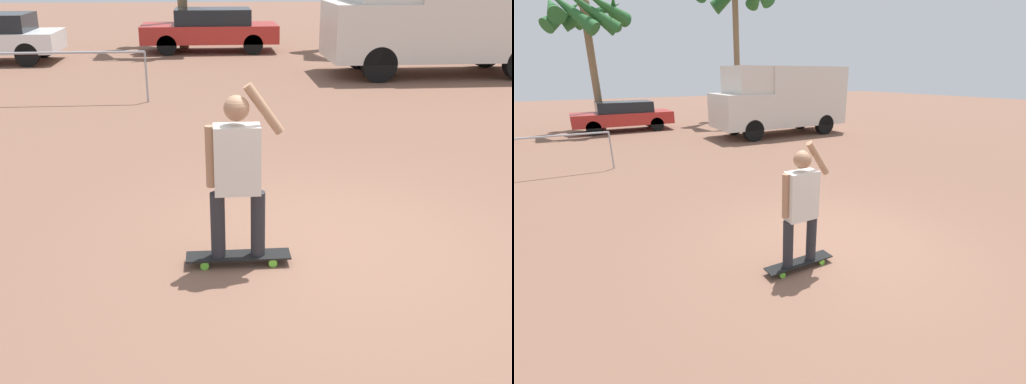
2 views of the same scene
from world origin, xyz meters
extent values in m
plane|color=brown|center=(0.00, 0.00, 0.00)|extent=(80.00, 80.00, 0.00)
cube|color=black|center=(-0.99, -0.34, 0.09)|extent=(1.02, 0.22, 0.02)
cylinder|color=#66C633|center=(-1.32, -0.43, 0.04)|extent=(0.08, 0.03, 0.08)
cylinder|color=#66C633|center=(-1.32, -0.25, 0.04)|extent=(0.08, 0.03, 0.08)
cylinder|color=#66C633|center=(-0.65, -0.43, 0.04)|extent=(0.08, 0.03, 0.08)
cylinder|color=#66C633|center=(-0.65, -0.25, 0.04)|extent=(0.08, 0.03, 0.08)
cylinder|color=#28282D|center=(-1.18, -0.34, 0.43)|extent=(0.14, 0.14, 0.66)
cylinder|color=#28282D|center=(-0.79, -0.34, 0.43)|extent=(0.14, 0.14, 0.66)
cube|color=silver|center=(-0.99, -0.34, 1.08)|extent=(0.43, 0.22, 0.65)
sphere|color=#A37556|center=(-0.99, -0.34, 1.56)|extent=(0.23, 0.23, 0.23)
cylinder|color=#A37556|center=(-1.23, -0.34, 1.12)|extent=(0.09, 0.09, 0.58)
cylinder|color=#A37556|center=(-0.74, -0.34, 1.55)|extent=(0.37, 0.09, 0.48)
cylinder|color=black|center=(2.94, 8.57, 0.43)|extent=(0.87, 0.28, 0.87)
cylinder|color=black|center=(2.94, 10.52, 0.43)|extent=(0.87, 0.28, 0.87)
cylinder|color=black|center=(6.58, 8.57, 0.43)|extent=(0.87, 0.28, 0.87)
cylinder|color=black|center=(6.58, 10.52, 0.43)|extent=(0.87, 0.28, 0.87)
cube|color=silver|center=(2.86, 9.55, 1.13)|extent=(2.05, 2.23, 1.40)
cube|color=black|center=(2.44, 9.55, 1.41)|extent=(0.04, 1.90, 0.70)
cube|color=silver|center=(5.79, 9.55, 1.67)|extent=(3.81, 2.23, 2.48)
cube|color=silver|center=(3.16, 9.55, 2.37)|extent=(1.44, 2.05, 1.08)
cylinder|color=black|center=(-2.55, 13.39, 0.32)|extent=(0.63, 0.22, 0.63)
cylinder|color=black|center=(-2.55, 14.96, 0.32)|extent=(0.63, 0.22, 0.63)
cylinder|color=black|center=(0.21, 13.39, 0.32)|extent=(0.63, 0.22, 0.63)
cylinder|color=black|center=(0.21, 14.96, 0.32)|extent=(0.63, 0.22, 0.63)
cube|color=#B22823|center=(-1.17, 14.18, 0.60)|extent=(4.44, 1.78, 0.56)
cube|color=black|center=(-1.06, 14.18, 1.13)|extent=(2.44, 1.57, 0.49)
cylinder|color=brown|center=(5.20, 14.79, 3.72)|extent=(0.32, 0.32, 7.45)
cylinder|color=brown|center=(-2.06, 15.06, 2.79)|extent=(0.33, 0.33, 5.59)
sphere|color=brown|center=(-2.06, 15.06, 5.59)|extent=(0.53, 0.53, 0.53)
cone|color=#235B28|center=(-0.85, 14.95, 5.30)|extent=(0.90, 2.55, 1.57)
cone|color=#235B28|center=(-1.42, 16.08, 5.34)|extent=(2.48, 1.91, 1.46)
cone|color=#235B28|center=(-1.86, 16.25, 5.29)|extent=(2.57, 1.09, 1.61)
cone|color=#235B28|center=(-2.84, 15.98, 5.21)|extent=(2.29, 2.08, 1.85)
cone|color=#235B28|center=(-3.27, 14.95, 5.31)|extent=(0.89, 2.55, 1.56)
cone|color=#235B28|center=(-2.69, 14.02, 5.13)|extent=(2.33, 1.78, 2.05)
cone|color=#235B28|center=(-1.96, 13.85, 5.17)|extent=(2.41, 0.87, 1.96)
cone|color=#235B28|center=(-1.28, 14.13, 5.36)|extent=(2.35, 2.14, 1.40)
cylinder|color=#99999E|center=(-4.71, 6.82, 1.05)|extent=(4.34, 0.05, 0.05)
cylinder|color=#99999E|center=(-2.54, 6.82, 0.53)|extent=(0.04, 0.04, 1.05)
camera|label=1|loc=(-1.21, -5.28, 2.76)|focal=40.00mm
camera|label=2|loc=(-3.44, -3.76, 2.57)|focal=24.00mm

